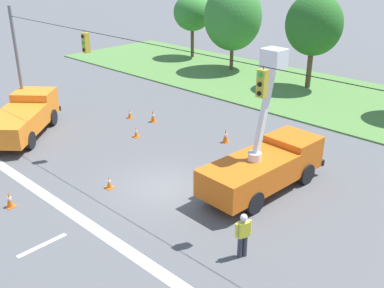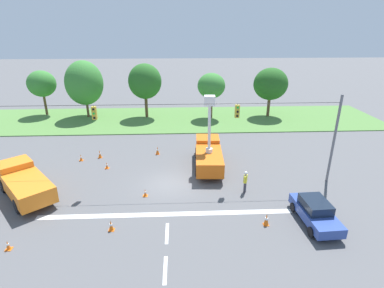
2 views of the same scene
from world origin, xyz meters
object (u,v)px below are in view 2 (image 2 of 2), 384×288
traffic_cone_mid_right (81,158)px  traffic_cone_lane_edge_b (157,150)px  tree_far_east (271,84)px  traffic_cone_lane_edge_a (266,219)px  sedan_blue (315,212)px  traffic_cone_near_bucket (111,225)px  traffic_cone_mid_left (100,154)px  utility_truck_support_near (24,182)px  utility_truck_bucket_lift (209,153)px  tree_west (84,83)px  tree_far_west (42,84)px  road_worker (245,180)px  tree_east (211,86)px  traffic_cone_foreground_left (107,165)px  traffic_cone_far_left (8,245)px  tree_centre (145,82)px  traffic_cone_foreground_right (145,193)px

traffic_cone_mid_right → traffic_cone_lane_edge_b: size_ratio=0.78×
tree_far_east → traffic_cone_lane_edge_a: (-7.02, -24.35, -4.16)m
sedan_blue → traffic_cone_near_bucket: (-13.03, -0.25, -0.43)m
tree_far_east → traffic_cone_lane_edge_a: bearing=-106.1°
traffic_cone_lane_edge_a → traffic_cone_lane_edge_b: size_ratio=1.02×
traffic_cone_mid_left → utility_truck_support_near: bearing=-119.8°
utility_truck_bucket_lift → traffic_cone_near_bucket: (-6.95, -8.88, -0.94)m
tree_far_east → utility_truck_support_near: bearing=-140.3°
traffic_cone_mid_right → utility_truck_support_near: bearing=-109.9°
tree_west → sedan_blue: bearing=-49.5°
tree_far_west → traffic_cone_lane_edge_b: 22.52m
traffic_cone_near_bucket → utility_truck_bucket_lift: bearing=51.9°
road_worker → traffic_cone_lane_edge_b: size_ratio=2.18×
tree_west → tree_east: tree_west is taller
tree_far_east → traffic_cone_mid_left: (-20.22, -13.20, -4.18)m
utility_truck_bucket_lift → road_worker: size_ratio=3.84×
utility_truck_support_near → sedan_blue: bearing=-11.8°
tree_far_west → utility_truck_bucket_lift: utility_truck_bucket_lift is taller
traffic_cone_mid_right → tree_east: bearing=44.1°
tree_far_west → traffic_cone_mid_right: size_ratio=9.93×
traffic_cone_foreground_left → traffic_cone_near_bucket: traffic_cone_near_bucket is taller
utility_truck_support_near → traffic_cone_far_left: utility_truck_support_near is taller
utility_truck_bucket_lift → traffic_cone_lane_edge_b: 5.72m
sedan_blue → traffic_cone_mid_left: 19.73m
tree_east → traffic_cone_near_bucket: 25.82m
tree_centre → traffic_cone_lane_edge_b: (2.27, -12.94, -4.59)m
tree_far_east → traffic_cone_near_bucket: tree_far_east is taller
traffic_cone_foreground_left → traffic_cone_foreground_right: (3.91, -4.87, 0.00)m
tree_far_east → utility_truck_bucket_lift: 18.73m
tree_far_east → traffic_cone_near_bucket: 29.99m
traffic_cone_foreground_right → traffic_cone_mid_left: (-5.08, 7.26, 0.11)m
tree_centre → utility_truck_support_near: 21.89m
traffic_cone_lane_edge_b → traffic_cone_foreground_right: bearing=-93.2°
utility_truck_support_near → traffic_cone_foreground_right: utility_truck_support_near is taller
traffic_cone_mid_left → traffic_cone_mid_right: bearing=-160.2°
traffic_cone_mid_left → sedan_blue: bearing=-33.8°
traffic_cone_mid_right → traffic_cone_near_bucket: traffic_cone_near_bucket is taller
traffic_cone_foreground_right → tree_far_west: bearing=125.7°
tree_west → road_worker: tree_west is taller
tree_east → utility_truck_support_near: tree_east is taller
tree_west → utility_truck_support_near: bearing=-87.2°
road_worker → traffic_cone_near_bucket: size_ratio=2.42×
tree_far_west → tree_far_east: tree_far_east is taller
tree_far_west → tree_far_east: (31.31, -2.08, 0.08)m
utility_truck_bucket_lift → traffic_cone_near_bucket: size_ratio=9.29×
tree_west → tree_far_east: (25.10, -0.76, -0.22)m
traffic_cone_near_bucket → traffic_cone_far_left: traffic_cone_near_bucket is taller
traffic_cone_foreground_right → utility_truck_support_near: bearing=176.9°
traffic_cone_lane_edge_b → road_worker: bearing=-46.9°
sedan_blue → traffic_cone_far_left: (-18.56, -1.73, -0.51)m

